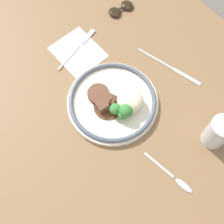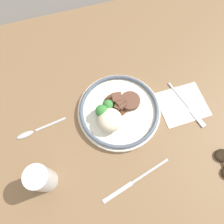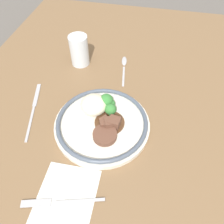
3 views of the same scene
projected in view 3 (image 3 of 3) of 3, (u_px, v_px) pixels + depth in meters
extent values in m
plane|color=#5B5651|center=(101.00, 142.00, 0.64)|extent=(8.00, 8.00, 0.00)
cube|color=brown|center=(101.00, 138.00, 0.63)|extent=(1.56, 0.98, 0.05)
cube|color=silver|center=(66.00, 197.00, 0.49)|extent=(0.16, 0.13, 0.00)
cylinder|color=silver|center=(101.00, 124.00, 0.62)|extent=(0.27, 0.27, 0.02)
torus|color=#4C5666|center=(101.00, 122.00, 0.61)|extent=(0.26, 0.26, 0.01)
ellipsoid|color=beige|center=(94.00, 105.00, 0.62)|extent=(0.08, 0.08, 0.05)
cylinder|color=brown|center=(105.00, 135.00, 0.57)|extent=(0.06, 0.06, 0.02)
cylinder|color=#51331E|center=(110.00, 123.00, 0.61)|extent=(0.08, 0.08, 0.00)
cube|color=brown|center=(110.00, 123.00, 0.59)|extent=(0.04, 0.04, 0.03)
cube|color=brown|center=(105.00, 121.00, 0.60)|extent=(0.03, 0.03, 0.02)
cube|color=brown|center=(105.00, 124.00, 0.59)|extent=(0.03, 0.03, 0.02)
cube|color=brown|center=(114.00, 123.00, 0.59)|extent=(0.03, 0.03, 0.03)
cube|color=brown|center=(108.00, 126.00, 0.59)|extent=(0.03, 0.03, 0.02)
cube|color=brown|center=(112.00, 122.00, 0.60)|extent=(0.04, 0.04, 0.03)
cylinder|color=#669E51|center=(111.00, 114.00, 0.62)|extent=(0.01, 0.01, 0.02)
sphere|color=#387F38|center=(110.00, 109.00, 0.61)|extent=(0.03, 0.03, 0.03)
cylinder|color=#669E51|center=(105.00, 106.00, 0.64)|extent=(0.01, 0.01, 0.02)
sphere|color=#387F38|center=(105.00, 100.00, 0.62)|extent=(0.04, 0.04, 0.04)
cylinder|color=#669E51|center=(110.00, 107.00, 0.64)|extent=(0.01, 0.01, 0.01)
sphere|color=#387F38|center=(110.00, 104.00, 0.63)|extent=(0.03, 0.03, 0.03)
cylinder|color=#F4AD19|center=(79.00, 52.00, 0.77)|extent=(0.06, 0.06, 0.09)
cylinder|color=silver|center=(79.00, 50.00, 0.76)|extent=(0.07, 0.07, 0.11)
cube|color=#ADADB2|center=(78.00, 200.00, 0.49)|extent=(0.04, 0.11, 0.00)
cube|color=#ADADB2|center=(36.00, 203.00, 0.48)|extent=(0.03, 0.07, 0.00)
cube|color=#ADADB2|center=(30.00, 122.00, 0.63)|extent=(0.13, 0.04, 0.00)
cube|color=#ADADB2|center=(37.00, 95.00, 0.70)|extent=(0.10, 0.04, 0.00)
cube|color=#ADADB2|center=(124.00, 76.00, 0.76)|extent=(0.10, 0.02, 0.00)
ellipsoid|color=#ADADB2|center=(124.00, 61.00, 0.81)|extent=(0.06, 0.03, 0.01)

